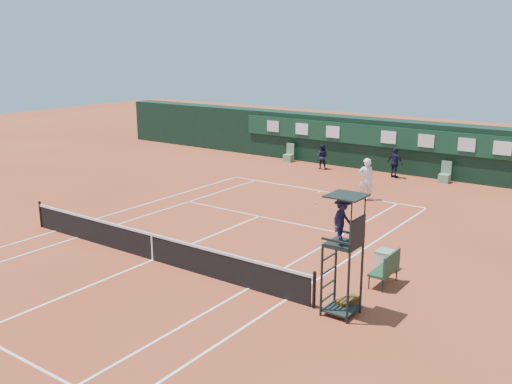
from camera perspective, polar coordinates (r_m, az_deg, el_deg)
ground at (r=20.19m, az=-10.27°, el=-6.72°), size 90.00×90.00×0.00m
court_lines at (r=20.19m, az=-10.27°, el=-6.70°), size 11.05×23.85×0.01m
tennis_net at (r=20.02m, az=-10.33°, el=-5.36°), size 12.90×0.10×1.10m
back_wall at (r=35.02m, az=12.10°, el=4.74°), size 40.00×1.65×3.00m
linesman_chair_left at (r=36.66m, az=3.30°, el=3.57°), size 0.55×0.50×1.15m
linesman_chair_right at (r=32.57m, az=18.35°, el=1.47°), size 0.55×0.50×1.15m
umpire_chair at (r=15.37m, az=8.72°, el=-3.72°), size 0.96×0.95×3.42m
player_bench at (r=18.10m, az=12.98°, el=-7.37°), size 0.56×1.20×1.10m
tennis_bag at (r=16.62m, az=9.16°, el=-10.91°), size 0.51×0.81×0.28m
cooler at (r=19.48m, az=12.79°, el=-6.62°), size 0.57×0.57×0.65m
tennis_ball at (r=26.92m, az=5.97°, el=-1.10°), size 0.08×0.08×0.08m
player at (r=27.75m, az=10.93°, el=1.28°), size 0.88×0.85×2.04m
ball_kid_left at (r=34.49m, az=6.63°, el=3.53°), size 0.83×0.70×1.50m
ball_kid_right at (r=32.83m, az=13.73°, el=2.85°), size 1.08×0.67×1.71m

